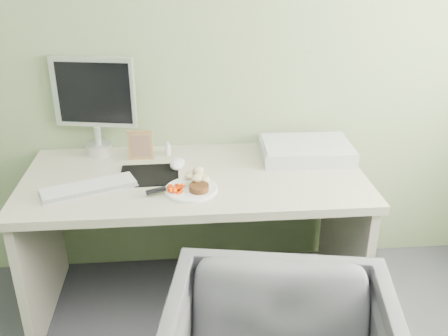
{
  "coord_description": "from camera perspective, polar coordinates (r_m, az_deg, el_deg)",
  "views": [
    {
      "loc": [
        -0.04,
        -0.49,
        1.74
      ],
      "look_at": [
        0.13,
        1.5,
        0.82
      ],
      "focal_mm": 40.0,
      "sensor_mm": 36.0,
      "label": 1
    }
  ],
  "objects": [
    {
      "name": "photo_frame",
      "position": [
        2.51,
        -9.52,
        2.58
      ],
      "size": [
        0.12,
        0.02,
        0.15
      ],
      "primitive_type": "cube",
      "rotation": [
        0.0,
        0.0,
        -0.08
      ],
      "color": "olive",
      "rests_on": "desk"
    },
    {
      "name": "monitor",
      "position": [
        2.58,
        -14.58,
        7.47
      ],
      "size": [
        0.41,
        0.14,
        0.5
      ],
      "rotation": [
        0.0,
        0.0,
        -0.19
      ],
      "color": "silver",
      "rests_on": "desk"
    },
    {
      "name": "eyedrop_bottle",
      "position": [
        2.56,
        -6.42,
        2.2
      ],
      "size": [
        0.03,
        0.03,
        0.07
      ],
      "color": "white",
      "rests_on": "desk"
    },
    {
      "name": "potato_pile",
      "position": [
        2.24,
        -2.9,
        -0.9
      ],
      "size": [
        0.12,
        0.1,
        0.06
      ],
      "primitive_type": "ellipsoid",
      "rotation": [
        0.0,
        0.0,
        -0.25
      ],
      "color": "tan",
      "rests_on": "plate"
    },
    {
      "name": "steak",
      "position": [
        2.17,
        -2.88,
        -2.28
      ],
      "size": [
        0.11,
        0.11,
        0.03
      ],
      "primitive_type": "cylinder",
      "rotation": [
        0.0,
        0.0,
        0.36
      ],
      "color": "black",
      "rests_on": "plate"
    },
    {
      "name": "wall_back",
      "position": [
        2.52,
        -4.04,
        15.79
      ],
      "size": [
        3.5,
        0.0,
        3.5
      ],
      "primitive_type": "plane",
      "rotation": [
        1.57,
        0.0,
        0.0
      ],
      "color": "#73845D",
      "rests_on": "floor"
    },
    {
      "name": "plate",
      "position": [
        2.2,
        -3.78,
        -2.5
      ],
      "size": [
        0.23,
        0.23,
        0.01
      ],
      "primitive_type": "cylinder",
      "color": "white",
      "rests_on": "desk"
    },
    {
      "name": "computer_mouse",
      "position": [
        2.42,
        -5.34,
        0.49
      ],
      "size": [
        0.09,
        0.13,
        0.04
      ],
      "primitive_type": "ellipsoid",
      "rotation": [
        0.0,
        0.0,
        -0.21
      ],
      "color": "white",
      "rests_on": "desk"
    },
    {
      "name": "desk",
      "position": [
        2.43,
        -3.28,
        -4.69
      ],
      "size": [
        1.6,
        0.75,
        0.73
      ],
      "color": "#BDB29E",
      "rests_on": "floor"
    },
    {
      "name": "scanner",
      "position": [
        2.56,
        9.35,
        1.97
      ],
      "size": [
        0.46,
        0.32,
        0.07
      ],
      "primitive_type": "cube",
      "rotation": [
        0.0,
        0.0,
        -0.03
      ],
      "color": "#A8AAAF",
      "rests_on": "desk"
    },
    {
      "name": "mousepad",
      "position": [
        2.36,
        -8.51,
        -0.8
      ],
      "size": [
        0.28,
        0.24,
        0.0
      ],
      "primitive_type": "cube",
      "rotation": [
        0.0,
        0.0,
        0.02
      ],
      "color": "black",
      "rests_on": "desk"
    },
    {
      "name": "steak_knife",
      "position": [
        2.18,
        -6.9,
        -2.4
      ],
      "size": [
        0.22,
        0.11,
        0.02
      ],
      "rotation": [
        0.0,
        0.0,
        0.4
      ],
      "color": "silver",
      "rests_on": "plate"
    },
    {
      "name": "keyboard",
      "position": [
        2.28,
        -15.21,
        -2.12
      ],
      "size": [
        0.42,
        0.26,
        0.02
      ],
      "primitive_type": "cube",
      "rotation": [
        0.0,
        0.0,
        0.37
      ],
      "color": "white",
      "rests_on": "desk"
    },
    {
      "name": "carrot_heap",
      "position": [
        2.17,
        -5.48,
        -2.22
      ],
      "size": [
        0.07,
        0.07,
        0.04
      ],
      "primitive_type": "cube",
      "rotation": [
        0.0,
        0.0,
        -0.36
      ],
      "color": "#FF4005",
      "rests_on": "plate"
    }
  ]
}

